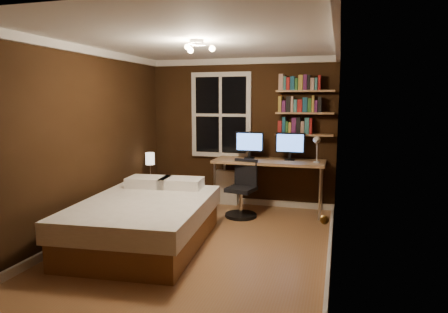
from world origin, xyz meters
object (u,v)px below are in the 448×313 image
(nightstand, at_px, (151,193))
(desk_lamp, at_px, (317,149))
(radiator, at_px, (227,187))
(monitor_right, at_px, (290,146))
(desk, at_px, (269,164))
(bedside_lamp, at_px, (150,166))
(office_chair, at_px, (242,196))
(monitor_left, at_px, (249,145))
(bed, at_px, (145,221))

(nightstand, bearing_deg, desk_lamp, -7.44)
(nightstand, distance_m, radiator, 1.31)
(monitor_right, bearing_deg, desk, -164.55)
(bedside_lamp, distance_m, monitor_right, 2.34)
(desk_lamp, bearing_deg, monitor_right, 151.75)
(radiator, bearing_deg, office_chair, -56.64)
(bedside_lamp, relative_size, desk, 0.24)
(monitor_left, bearing_deg, bedside_lamp, -165.85)
(monitor_right, distance_m, office_chair, 1.12)
(radiator, bearing_deg, desk, -17.51)
(bedside_lamp, bearing_deg, desk_lamp, 3.70)
(desk_lamp, bearing_deg, monitor_left, 168.10)
(bed, bearing_deg, desk_lamp, 37.00)
(bedside_lamp, bearing_deg, office_chair, -3.22)
(monitor_right, xyz_separation_m, office_chair, (-0.67, -0.50, -0.74))
(bed, bearing_deg, office_chair, 54.77)
(desk, bearing_deg, radiator, 162.49)
(nightstand, relative_size, office_chair, 0.56)
(bed, distance_m, monitor_left, 2.34)
(radiator, xyz_separation_m, desk, (0.78, -0.24, 0.49))
(nightstand, bearing_deg, monitor_right, -1.02)
(desk, relative_size, office_chair, 2.00)
(bed, distance_m, bedside_lamp, 1.82)
(bed, height_order, desk_lamp, desk_lamp)
(nightstand, height_order, desk_lamp, desk_lamp)
(bedside_lamp, height_order, monitor_right, monitor_right)
(nightstand, distance_m, bedside_lamp, 0.47)
(nightstand, bearing_deg, office_chair, -14.36)
(radiator, distance_m, desk_lamp, 1.75)
(nightstand, height_order, desk, desk)
(desk_lamp, height_order, office_chair, desk_lamp)
(radiator, bearing_deg, bed, -101.81)
(bedside_lamp, distance_m, monitor_left, 1.70)
(desk, height_order, desk_lamp, desk_lamp)
(radiator, relative_size, office_chair, 0.67)
(nightstand, distance_m, desk, 2.06)
(radiator, height_order, desk, desk)
(monitor_right, height_order, office_chair, monitor_right)
(nightstand, relative_size, bedside_lamp, 1.15)
(bedside_lamp, xyz_separation_m, monitor_left, (1.61, 0.41, 0.35))
(monitor_right, bearing_deg, monitor_left, 180.00)
(bedside_lamp, distance_m, desk_lamp, 2.74)
(nightstand, bearing_deg, desk, -1.92)
(nightstand, height_order, monitor_right, monitor_right)
(desk_lamp, bearing_deg, office_chair, -166.37)
(bedside_lamp, xyz_separation_m, office_chair, (1.61, -0.09, -0.39))
(nightstand, bearing_deg, monitor_left, 3.02)
(radiator, bearing_deg, desk_lamp, -14.22)
(bed, height_order, monitor_left, monitor_left)
(bed, height_order, radiator, bed)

